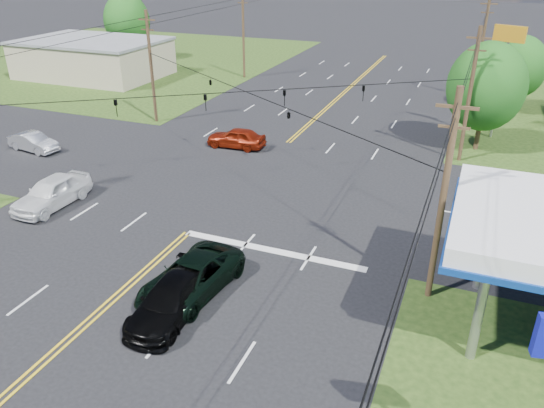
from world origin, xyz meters
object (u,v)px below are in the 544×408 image
at_px(retail_nw, 94,59).
at_px(pole_right_far, 482,47).
at_px(pickup_dkgreen, 191,278).
at_px(suv_black, 170,300).
at_px(pole_nw, 151,66).
at_px(tree_right_a, 486,87).
at_px(pole_se, 443,197).
at_px(pickup_white, 52,192).
at_px(tree_right_b, 519,67).
at_px(sedan_silver, 33,142).
at_px(pole_left_far, 243,33).
at_px(tree_far_l, 127,20).
at_px(pole_ne, 470,94).

relative_size(retail_nw, pole_right_far, 1.60).
bearing_deg(retail_nw, pole_right_far, 7.94).
xyz_separation_m(pickup_dkgreen, suv_black, (0.00, -1.74, -0.05)).
bearing_deg(pole_nw, tree_right_a, 6.34).
bearing_deg(pole_nw, pole_se, -34.70).
xyz_separation_m(pole_right_far, suv_black, (-10.00, -42.52, -4.41)).
bearing_deg(tree_right_a, pickup_white, -139.23).
bearing_deg(pickup_white, tree_right_b, 52.41).
distance_m(tree_right_b, pickup_dkgreen, 39.33).
distance_m(tree_right_a, sedan_silver, 34.32).
relative_size(pole_right_far, tree_right_b, 1.41).
relative_size(retail_nw, tree_right_a, 1.96).
distance_m(pole_nw, pole_left_far, 19.00).
xyz_separation_m(retail_nw, pole_right_far, (43.00, 6.00, 3.17)).
xyz_separation_m(tree_far_l, pickup_dkgreen, (35.00, -44.78, -4.39)).
relative_size(retail_nw, pole_nw, 1.68).
xyz_separation_m(pole_se, sedan_silver, (-30.48, 8.00, -4.22)).
bearing_deg(pickup_white, sedan_silver, 140.75).
bearing_deg(pole_right_far, retail_nw, -172.06).
bearing_deg(pole_left_far, pole_nw, -90.00).
relative_size(retail_nw, suv_black, 3.06).
bearing_deg(retail_nw, tree_right_a, -12.80).
bearing_deg(tree_right_b, pole_right_far, 131.19).
xyz_separation_m(pole_right_far, tree_far_l, (-45.00, 4.00, 0.03)).
xyz_separation_m(tree_right_b, pickup_dkgreen, (-13.50, -36.78, -3.41)).
bearing_deg(sedan_silver, pickup_dkgreen, -112.82).
bearing_deg(pole_nw, suv_black, -55.78).
bearing_deg(tree_right_a, tree_right_b, 78.23).
relative_size(pole_ne, pickup_white, 1.79).
bearing_deg(tree_right_a, pole_right_far, 93.58).
distance_m(pole_ne, tree_right_a, 3.16).
relative_size(pole_nw, sedan_silver, 2.24).
xyz_separation_m(pole_ne, tree_right_b, (3.50, 15.00, -0.70)).
distance_m(pole_ne, pole_right_far, 19.00).
bearing_deg(tree_right_b, tree_right_a, -101.77).
bearing_deg(sedan_silver, tree_far_l, 30.82).
bearing_deg(pole_ne, tree_right_a, 71.57).
distance_m(pole_left_far, suv_black, 45.65).
xyz_separation_m(pole_nw, tree_right_a, (27.00, 3.00, -0.05)).
bearing_deg(pole_ne, pole_right_far, 90.00).
distance_m(pole_ne, pickup_white, 28.29).
height_order(pole_left_far, tree_far_l, pole_left_far).
height_order(pole_nw, tree_far_l, pole_nw).
distance_m(pole_ne, sedan_silver, 32.36).
distance_m(tree_far_l, pickup_white, 46.26).
bearing_deg(pickup_dkgreen, tree_far_l, 134.05).
bearing_deg(pole_left_far, suv_black, -69.38).
relative_size(suv_black, pickup_white, 0.99).
height_order(retail_nw, suv_black, retail_nw).
relative_size(tree_right_a, pickup_white, 1.54).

